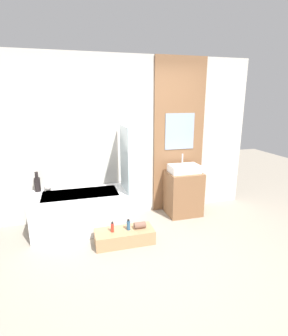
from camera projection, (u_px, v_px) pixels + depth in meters
name	position (u px, v px, depth m)	size (l,w,h in m)	color
ground_plane	(160.00, 264.00, 3.17)	(12.00, 12.00, 0.00)	gray
wall_tiled_back	(130.00, 138.00, 4.30)	(4.20, 0.06, 2.60)	beige
wall_wood_accent	(179.00, 137.00, 4.48)	(0.90, 0.04, 2.60)	brown
bathtub	(81.00, 211.00, 3.97)	(1.41, 0.70, 0.57)	white
glass_shower_screen	(124.00, 159.00, 3.93)	(0.01, 0.62, 0.98)	silver
wooden_step_bench	(124.00, 236.00, 3.61)	(0.81, 0.34, 0.19)	#A87F56
vanity_cabinet	(183.00, 193.00, 4.47)	(0.56, 0.49, 0.74)	brown
sink	(184.00, 169.00, 4.36)	(0.50, 0.33, 0.30)	white
vase_tall_dark	(37.00, 184.00, 3.94)	(0.09, 0.09, 0.31)	black
vase_round_light	(48.00, 187.00, 3.99)	(0.11, 0.11, 0.11)	silver
bottle_soap_primary	(112.00, 227.00, 3.53)	(0.04, 0.04, 0.15)	red
bottle_soap_secondary	(128.00, 225.00, 3.59)	(0.05, 0.05, 0.16)	#2D567A
towel_roll	(140.00, 225.00, 3.63)	(0.09, 0.09, 0.16)	brown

